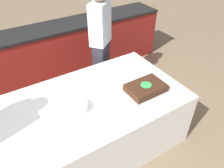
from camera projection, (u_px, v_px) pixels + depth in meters
ground_plane at (90, 144)px, 2.76m from camera, size 14.00×14.00×0.00m
back_counter at (42, 56)px, 3.61m from camera, size 4.40×0.58×0.92m
dining_table at (89, 125)px, 2.54m from camera, size 2.16×1.18×0.73m
cake at (146, 88)px, 2.44m from camera, size 0.46×0.34×0.09m
plate_stack at (76, 107)px, 2.20m from camera, size 0.23×0.23×0.08m
side_plate_near_cake at (128, 78)px, 2.65m from camera, size 0.18×0.18×0.00m
person_cutting_cake at (101, 44)px, 3.05m from camera, size 0.39×0.36×1.67m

